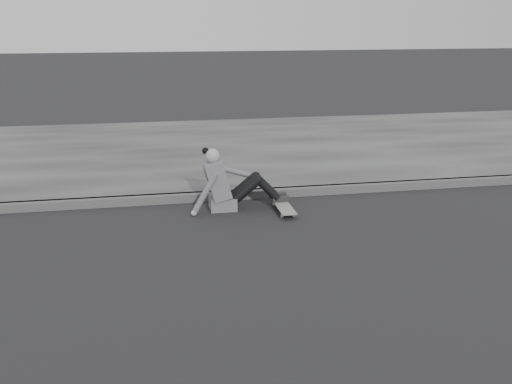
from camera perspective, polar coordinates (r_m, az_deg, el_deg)
ground at (r=6.35m, az=12.87°, el=-7.03°), size 80.00×80.00×0.00m
curb at (r=8.60m, az=6.21°, el=0.18°), size 24.00×0.16×0.12m
sidewalk at (r=11.43m, az=1.89°, el=4.52°), size 24.00×6.00×0.12m
skateboard at (r=7.80m, az=2.74°, el=-1.43°), size 0.20×0.78×0.09m
seated_woman at (r=7.82m, az=-2.90°, el=0.83°), size 1.38×0.46×0.88m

